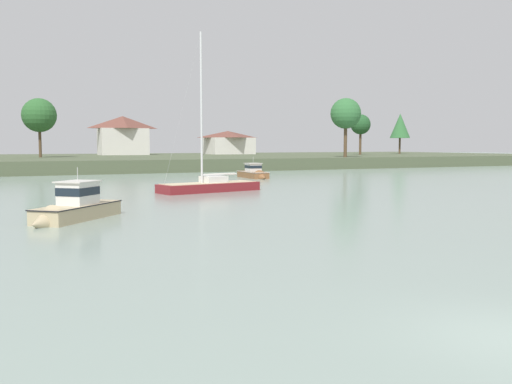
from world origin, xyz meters
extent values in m
plane|color=gray|center=(0.00, 0.00, 0.00)|extent=(434.32, 434.32, 0.00)
cube|color=#4C563D|center=(0.00, 96.83, 0.93)|extent=(195.44, 58.08, 1.85)
cube|color=brown|center=(17.93, 52.96, 0.17)|extent=(2.05, 5.74, 1.17)
cone|color=brown|center=(17.84, 50.12, 0.17)|extent=(1.73, 1.65, 1.68)
cube|color=silver|center=(17.93, 52.96, 0.72)|extent=(2.13, 5.86, 0.05)
cube|color=silver|center=(17.93, 52.82, 1.23)|extent=(1.55, 1.76, 0.96)
cube|color=#19232D|center=(17.93, 52.82, 1.33)|extent=(1.58, 1.80, 0.34)
cube|color=beige|center=(17.93, 52.82, 1.74)|extent=(1.79, 1.98, 0.06)
cylinder|color=silver|center=(17.93, 52.82, 2.14)|extent=(0.03, 0.03, 0.74)
cube|color=maroon|center=(6.49, 36.53, 0.11)|extent=(9.23, 4.52, 1.23)
cube|color=#CCB78E|center=(6.49, 36.53, 0.75)|extent=(8.64, 4.10, 0.04)
cube|color=silver|center=(6.92, 36.62, 1.03)|extent=(2.27, 2.06, 0.53)
cylinder|color=silver|center=(5.80, 36.37, 6.99)|extent=(0.18, 0.18, 12.45)
cylinder|color=silver|center=(7.53, 36.76, 1.40)|extent=(3.49, 0.93, 0.14)
cylinder|color=silver|center=(7.53, 36.76, 1.45)|extent=(3.14, 0.85, 0.14)
cylinder|color=#999999|center=(4.07, 35.97, 6.96)|extent=(3.48, 0.81, 12.40)
cube|color=tan|center=(-5.86, 22.74, 0.18)|extent=(5.13, 5.44, 1.24)
cone|color=tan|center=(-7.75, 20.62, 0.18)|extent=(2.27, 2.27, 1.63)
cube|color=black|center=(-5.86, 22.74, 0.77)|extent=(5.26, 5.58, 0.05)
cube|color=silver|center=(-5.81, 22.79, 1.40)|extent=(2.30, 2.33, 1.20)
cube|color=#19232D|center=(-5.81, 22.79, 1.52)|extent=(2.35, 2.38, 0.43)
cube|color=beige|center=(-5.81, 22.79, 2.02)|extent=(2.62, 2.65, 0.06)
cylinder|color=silver|center=(-5.81, 22.79, 2.42)|extent=(0.03, 0.03, 0.72)
cylinder|color=brown|center=(-3.59, 90.71, 4.69)|extent=(0.46, 0.46, 5.68)
sphere|color=#2D602D|center=(-3.59, 90.71, 8.78)|extent=(5.56, 5.56, 5.56)
cylinder|color=brown|center=(59.15, 89.63, 4.54)|extent=(0.50, 0.50, 5.39)
sphere|color=#235128|center=(59.15, 89.63, 8.18)|extent=(4.18, 4.18, 4.18)
cylinder|color=brown|center=(73.86, 95.06, 4.84)|extent=(0.44, 0.44, 5.97)
cone|color=#336B38|center=(73.86, 95.06, 8.27)|extent=(4.56, 4.56, 5.57)
cylinder|color=brown|center=(43.31, 71.39, 4.94)|extent=(0.56, 0.56, 6.17)
sphere|color=#336B38|center=(43.31, 71.39, 9.18)|extent=(5.11, 5.11, 5.11)
cube|color=silver|center=(13.40, 107.94, 4.56)|extent=(9.51, 6.29, 5.42)
pyramid|color=brown|center=(13.40, 107.94, 8.53)|extent=(10.27, 6.80, 2.51)
cube|color=silver|center=(36.68, 108.20, 3.67)|extent=(9.60, 9.10, 3.64)
pyramid|color=brown|center=(36.68, 108.20, 6.24)|extent=(10.36, 9.83, 1.51)
camera|label=1|loc=(-9.44, -7.98, 3.98)|focal=39.13mm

